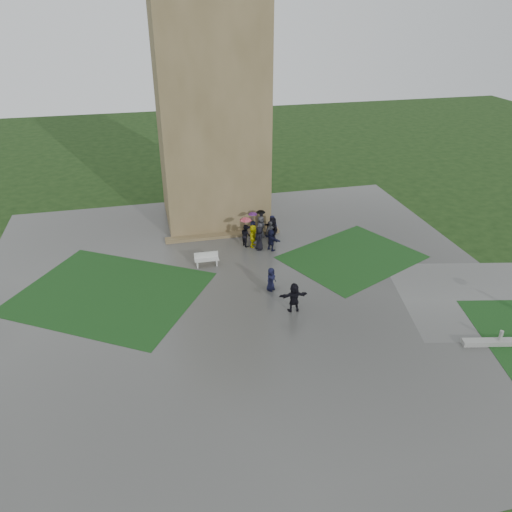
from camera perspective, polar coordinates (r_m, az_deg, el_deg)
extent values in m
plane|color=black|center=(30.28, -0.30, -6.22)|extent=(120.00, 120.00, 0.00)
cube|color=#3B3B39|center=(31.91, -1.11, -4.25)|extent=(34.00, 34.00, 0.02)
cube|color=#123513|center=(33.24, -16.38, -4.06)|extent=(14.10, 13.46, 0.01)
cube|color=#123513|center=(36.78, 10.92, -0.13)|extent=(11.12, 10.15, 0.01)
cube|color=brown|center=(40.65, -5.30, 16.41)|extent=(8.00, 8.00, 18.00)
cube|color=brown|center=(39.29, -3.79, 2.39)|extent=(9.00, 0.80, 0.22)
cylinder|color=gray|center=(30.34, 26.14, -8.39)|extent=(0.20, 0.20, 0.90)
cube|color=#B7B7B2|center=(34.91, -5.65, -0.43)|extent=(1.69, 0.53, 0.07)
cube|color=#B7B7B2|center=(34.97, -6.73, -0.91)|extent=(0.10, 0.45, 0.47)
cube|color=#B7B7B2|center=(35.10, -4.55, -0.69)|extent=(0.10, 0.45, 0.47)
cube|color=#B7B7B2|center=(35.00, -5.73, 0.13)|extent=(1.68, 0.08, 0.45)
imported|color=black|center=(38.33, 1.91, 3.14)|extent=(1.08, 1.85, 1.88)
imported|color=black|center=(39.02, 1.84, 3.47)|extent=(0.98, 0.81, 1.72)
imported|color=black|center=(39.34, 0.66, 3.77)|extent=(0.60, 0.76, 1.83)
imported|color=#3D3D42|center=(38.69, 0.53, 3.33)|extent=(1.06, 1.01, 1.80)
imported|color=black|center=(38.49, -0.38, 2.97)|extent=(1.24, 1.45, 1.53)
imported|color=black|center=(37.47, -1.18, 2.41)|extent=(0.69, 0.94, 1.72)
imported|color=#D1C90C|center=(37.33, -0.33, 2.33)|extent=(1.33, 1.69, 1.74)
imported|color=black|center=(36.85, 0.37, 2.03)|extent=(0.69, 0.94, 1.80)
imported|color=black|center=(36.81, 1.75, 1.86)|extent=(1.27, 1.60, 1.65)
imported|color=#3D3D42|center=(37.84, 1.63, 2.70)|extent=(1.19, 1.07, 1.77)
imported|color=#F46481|center=(37.02, -1.19, 3.93)|extent=(0.83, 0.83, 0.73)
imported|color=purple|center=(38.00, -0.38, 4.64)|extent=(0.68, 0.68, 0.59)
imported|color=black|center=(38.24, 0.54, 4.85)|extent=(0.70, 0.70, 0.61)
imported|color=black|center=(31.82, 1.73, -2.67)|extent=(0.93, 0.90, 1.58)
imported|color=black|center=(29.79, 4.36, -4.74)|extent=(1.76, 0.68, 1.87)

